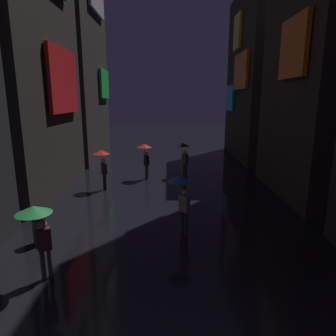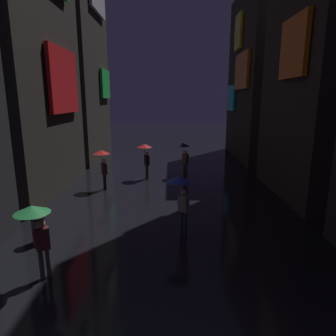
{
  "view_description": "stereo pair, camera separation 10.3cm",
  "coord_description": "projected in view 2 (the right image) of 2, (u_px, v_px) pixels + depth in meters",
  "views": [
    {
      "loc": [
        -0.01,
        -2.24,
        4.73
      ],
      "look_at": [
        0.0,
        10.4,
        1.81
      ],
      "focal_mm": 32.0,
      "sensor_mm": 36.0,
      "label": 1
    },
    {
      "loc": [
        0.09,
        -2.24,
        4.73
      ],
      "look_at": [
        0.0,
        10.4,
        1.81
      ],
      "focal_mm": 32.0,
      "sensor_mm": 36.0,
      "label": 2
    }
  ],
  "objects": [
    {
      "name": "pedestrian_foreground_right_black",
      "position": [
        184.0,
        150.0,
        18.35
      ],
      "size": [
        0.9,
        0.9,
        2.12
      ],
      "color": "#38332D",
      "rests_on": "ground"
    },
    {
      "name": "pedestrian_midstreet_centre_red",
      "position": [
        145.0,
        152.0,
        17.9
      ],
      "size": [
        0.9,
        0.9,
        2.12
      ],
      "color": "#38332D",
      "rests_on": "ground"
    },
    {
      "name": "pedestrian_far_right_red",
      "position": [
        102.0,
        159.0,
        15.75
      ],
      "size": [
        0.9,
        0.9,
        2.12
      ],
      "color": "black",
      "rests_on": "ground"
    },
    {
      "name": "pedestrian_near_crossing_blue",
      "position": [
        180.0,
        189.0,
        10.47
      ],
      "size": [
        0.9,
        0.9,
        2.12
      ],
      "color": "#2D2D38",
      "rests_on": "ground"
    },
    {
      "name": "trash_bin",
      "position": [
        39.0,
        230.0,
        10.0
      ],
      "size": [
        0.46,
        0.46,
        0.93
      ],
      "color": "#3F3F47",
      "rests_on": "ground"
    },
    {
      "name": "building_right_far",
      "position": [
        264.0,
        77.0,
        23.57
      ],
      "size": [
        4.25,
        8.77,
        12.81
      ],
      "color": "#2D2826",
      "rests_on": "ground"
    },
    {
      "name": "building_left_far",
      "position": [
        68.0,
        4.0,
        22.07
      ],
      "size": [
        4.25,
        7.86,
        23.16
      ],
      "color": "#2D2826",
      "rests_on": "ground"
    },
    {
      "name": "pedestrian_midstreet_left_green",
      "position": [
        36.0,
        222.0,
        7.66
      ],
      "size": [
        0.9,
        0.9,
        2.12
      ],
      "color": "#38332D",
      "rests_on": "ground"
    }
  ]
}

